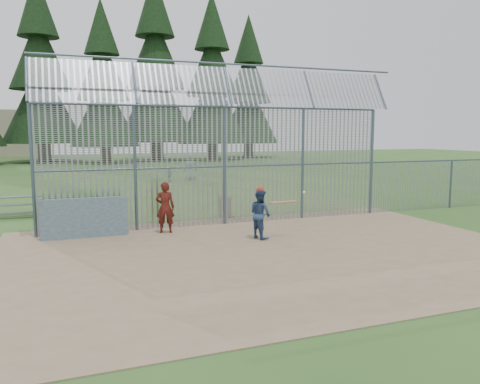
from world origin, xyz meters
name	(u,v)px	position (x,y,z in m)	size (l,w,h in m)	color
ground	(266,247)	(0.00, 0.00, 0.00)	(120.00, 120.00, 0.00)	#2D511E
dirt_infield	(273,251)	(0.00, -0.50, 0.01)	(14.00, 10.00, 0.02)	#756047
dugout_wall	(85,218)	(-4.60, 2.90, 0.62)	(2.50, 0.12, 1.20)	#38566B
batter	(260,214)	(0.26, 1.01, 0.75)	(0.71, 0.55, 1.47)	navy
onlooker	(165,207)	(-2.21, 2.78, 0.82)	(0.59, 0.38, 1.61)	maroon
bg_kid_standing	(191,167)	(2.72, 18.39, 0.88)	(0.86, 0.56, 1.77)	slate
bg_kid_seated	(169,174)	(1.16, 17.86, 0.48)	(0.56, 0.23, 0.96)	gray
batting_gear	(267,193)	(0.47, 0.96, 1.37)	(1.54, 0.32, 0.54)	red
trash_can	(225,207)	(0.47, 4.86, 0.38)	(0.56, 0.56, 0.82)	gray
bleacher	(1,207)	(-7.38, 7.60, 0.41)	(3.00, 0.95, 0.72)	slate
backstop_fence	(274,155)	(1.81, 3.43, 2.36)	(20.09, 0.81, 5.30)	#47566B
conifer_row	(128,61)	(1.93, 41.51, 10.83)	(38.48, 12.26, 20.20)	#332319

